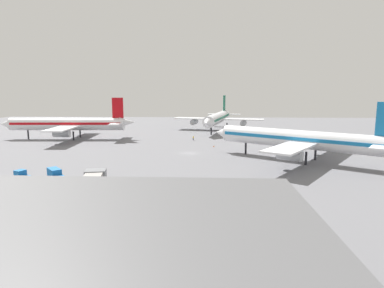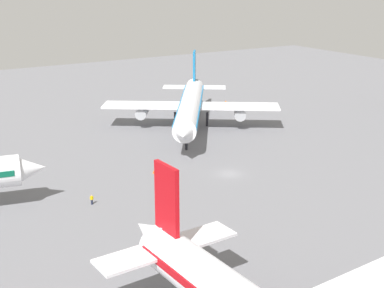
{
  "view_description": "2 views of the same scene",
  "coord_description": "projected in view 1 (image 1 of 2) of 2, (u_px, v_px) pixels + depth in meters",
  "views": [
    {
      "loc": [
        5.29,
        -99.56,
        18.81
      ],
      "look_at": [
        0.85,
        -2.97,
        3.37
      ],
      "focal_mm": 30.79,
      "sensor_mm": 36.0,
      "label": 1
    },
    {
      "loc": [
        -79.29,
        56.7,
        36.18
      ],
      "look_at": [
        4.3,
        5.62,
        5.69
      ],
      "focal_mm": 51.0,
      "sensor_mm": 36.0,
      "label": 2
    }
  ],
  "objects": [
    {
      "name": "airplane_at_gate",
      "position": [
        69.0,
        124.0,
        131.3
      ],
      "size": [
        54.07,
        43.37,
        16.45
      ],
      "rotation": [
        0.0,
        0.0,
        3.19
      ],
      "color": "white",
      "rests_on": "ground"
    },
    {
      "name": "catering_truck",
      "position": [
        56.0,
        177.0,
        66.82
      ],
      "size": [
        5.14,
        5.45,
        3.3
      ],
      "rotation": [
        0.0,
        0.0,
        5.44
      ],
      "color": "black",
      "rests_on": "ground"
    },
    {
      "name": "ground",
      "position": [
        190.0,
        153.0,
        101.42
      ],
      "size": [
        288.0,
        288.0,
        0.0
      ],
      "primitive_type": "plane",
      "color": "slate"
    },
    {
      "name": "pushback_tractor",
      "position": [
        32.0,
        198.0,
        55.92
      ],
      "size": [
        4.75,
        3.17,
        1.9
      ],
      "rotation": [
        0.0,
        0.0,
        0.28
      ],
      "color": "black",
      "rests_on": "ground"
    },
    {
      "name": "airplane_distant",
      "position": [
        218.0,
        118.0,
        159.7
      ],
      "size": [
        44.5,
        54.77,
        16.78
      ],
      "rotation": [
        0.0,
        0.0,
        4.51
      ],
      "color": "white",
      "rests_on": "ground"
    },
    {
      "name": "ground_crew_worker",
      "position": [
        193.0,
        138.0,
        128.52
      ],
      "size": [
        0.44,
        0.57,
        1.67
      ],
      "rotation": [
        0.0,
        0.0,
        2.97
      ],
      "color": "#1E2338",
      "rests_on": "ground"
    },
    {
      "name": "jet_bridge",
      "position": [
        87.0,
        196.0,
        43.64
      ],
      "size": [
        6.34,
        19.71,
        6.74
      ],
      "rotation": [
        0.0,
        0.0,
        1.75
      ],
      "color": "#9E9993",
      "rests_on": "ground"
    },
    {
      "name": "baggage_tug",
      "position": [
        22.0,
        176.0,
        69.94
      ],
      "size": [
        3.7,
        3.29,
        2.3
      ],
      "rotation": [
        0.0,
        0.0,
        2.7
      ],
      "color": "black",
      "rests_on": "ground"
    },
    {
      "name": "safety_cone_mid_apron",
      "position": [
        214.0,
        146.0,
        112.97
      ],
      "size": [
        0.44,
        0.44,
        0.6
      ],
      "primitive_type": "cone",
      "color": "#EA590C",
      "rests_on": "ground"
    },
    {
      "name": "airplane_taxiing",
      "position": [
        300.0,
        139.0,
        89.18
      ],
      "size": [
        46.99,
        39.65,
        16.46
      ],
      "rotation": [
        0.0,
        0.0,
        2.54
      ],
      "color": "white",
      "rests_on": "ground"
    }
  ]
}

